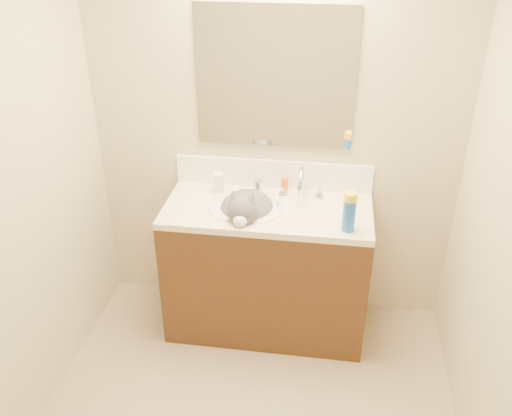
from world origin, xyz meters
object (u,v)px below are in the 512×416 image
(vanity_cabinet, at_px, (267,271))
(basin, at_px, (246,219))
(amber_bottle, at_px, (285,185))
(cat, at_px, (246,212))
(spray_can, at_px, (349,215))
(faucet, at_px, (301,186))
(silver_jar, at_px, (258,185))
(pill_bottle, at_px, (218,182))

(vanity_cabinet, height_order, basin, basin)
(basin, xyz_separation_m, amber_bottle, (0.20, 0.23, 0.12))
(cat, height_order, spray_can, same)
(faucet, relative_size, cat, 0.62)
(vanity_cabinet, relative_size, cat, 2.65)
(cat, relative_size, amber_bottle, 4.59)
(cat, distance_m, spray_can, 0.60)
(silver_jar, height_order, amber_bottle, amber_bottle)
(pill_bottle, bearing_deg, spray_can, -23.71)
(vanity_cabinet, xyz_separation_m, faucet, (0.18, 0.14, 0.54))
(silver_jar, xyz_separation_m, amber_bottle, (0.16, -0.01, 0.02))
(spray_can, bearing_deg, faucet, 130.82)
(pill_bottle, distance_m, silver_jar, 0.24)
(cat, bearing_deg, pill_bottle, 136.52)
(amber_bottle, bearing_deg, pill_bottle, -173.66)
(pill_bottle, height_order, spray_can, spray_can)
(vanity_cabinet, bearing_deg, basin, -165.96)
(basin, bearing_deg, vanity_cabinet, 14.04)
(amber_bottle, distance_m, spray_can, 0.54)
(vanity_cabinet, bearing_deg, pill_bottle, 153.68)
(faucet, distance_m, amber_bottle, 0.13)
(faucet, distance_m, spray_can, 0.42)
(cat, xyz_separation_m, pill_bottle, (-0.20, 0.19, 0.08))
(amber_bottle, bearing_deg, vanity_cabinet, -110.81)
(silver_jar, bearing_deg, cat, -98.10)
(cat, bearing_deg, faucet, 29.25)
(faucet, xyz_separation_m, spray_can, (0.28, -0.32, 0.01))
(faucet, height_order, amber_bottle, faucet)
(vanity_cabinet, height_order, cat, cat)
(vanity_cabinet, xyz_separation_m, cat, (-0.12, -0.03, 0.43))
(cat, xyz_separation_m, silver_jar, (0.03, 0.24, 0.05))
(cat, bearing_deg, basin, 130.79)
(pill_bottle, relative_size, spray_can, 0.65)
(cat, relative_size, pill_bottle, 3.70)
(vanity_cabinet, relative_size, basin, 2.67)
(vanity_cabinet, distance_m, faucet, 0.58)
(pill_bottle, xyz_separation_m, silver_jar, (0.24, 0.05, -0.03))
(cat, xyz_separation_m, spray_can, (0.57, -0.15, 0.11))
(basin, xyz_separation_m, faucet, (0.30, 0.17, 0.16))
(vanity_cabinet, height_order, amber_bottle, amber_bottle)
(vanity_cabinet, distance_m, pill_bottle, 0.62)
(vanity_cabinet, xyz_separation_m, spray_can, (0.46, -0.18, 0.54))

